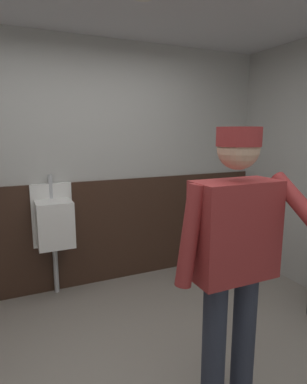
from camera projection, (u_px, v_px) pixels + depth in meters
The scene contains 4 objects.
wall_back at pixel (78, 167), 3.41m from camera, with size 4.92×0.12×2.59m, color #B2B2AD.
wainscot_band_back at pixel (82, 234), 3.48m from camera, with size 4.32×0.03×1.14m, color #382319.
urinal_solo at pixel (54, 223), 3.19m from camera, with size 0.40×0.34×1.24m.
person at pixel (234, 249), 1.83m from camera, with size 0.71×0.60×1.69m.
Camera 1 is at (-0.69, -1.63, 1.67)m, focal length 30.33 mm.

